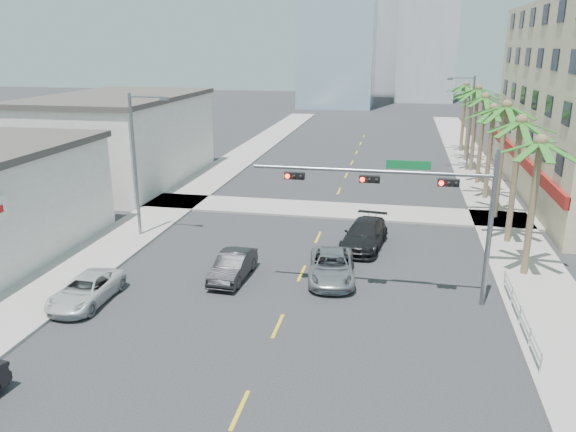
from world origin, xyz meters
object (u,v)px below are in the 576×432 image
at_px(car_lane_right, 364,235).
at_px(car_lane_center, 332,267).
at_px(car_parked_far, 86,290).
at_px(car_lane_left, 233,266).
at_px(traffic_signal_mast, 419,198).

bearing_deg(car_lane_right, car_lane_center, -96.87).
distance_m(car_parked_far, car_lane_right, 16.11).
bearing_deg(car_lane_left, car_lane_center, 12.50).
bearing_deg(car_lane_right, car_parked_far, -132.87).
xyz_separation_m(traffic_signal_mast, car_lane_center, (-4.13, 1.60, -4.36)).
xyz_separation_m(car_parked_far, car_lane_right, (12.39, 10.30, 0.15)).
bearing_deg(car_lane_center, traffic_signal_mast, -28.12).
relative_size(traffic_signal_mast, car_parked_far, 2.42).
distance_m(traffic_signal_mast, car_lane_right, 8.54).
height_order(traffic_signal_mast, car_lane_center, traffic_signal_mast).
xyz_separation_m(traffic_signal_mast, car_lane_right, (-2.80, 6.84, -4.27)).
relative_size(car_parked_far, car_lane_right, 0.84).
height_order(traffic_signal_mast, car_lane_right, traffic_signal_mast).
distance_m(car_parked_far, car_lane_left, 7.28).
xyz_separation_m(car_parked_far, car_lane_center, (11.06, 5.06, 0.06)).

